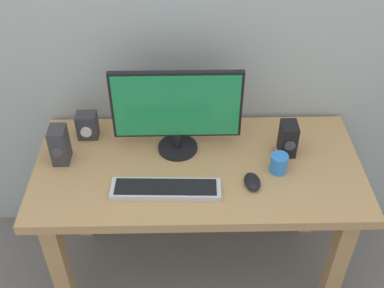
% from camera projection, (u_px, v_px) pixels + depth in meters
% --- Properties ---
extents(ground_plane, '(6.00, 6.00, 0.00)m').
position_uv_depth(ground_plane, '(197.00, 265.00, 2.57)').
color(ground_plane, slate).
extents(desk, '(1.44, 0.69, 0.74)m').
position_uv_depth(desk, '(198.00, 183.00, 2.16)').
color(desk, tan).
rests_on(desk, ground_plane).
extents(monitor, '(0.56, 0.18, 0.40)m').
position_uv_depth(monitor, '(177.00, 110.00, 2.04)').
color(monitor, black).
rests_on(monitor, desk).
extents(keyboard_primary, '(0.46, 0.13, 0.03)m').
position_uv_depth(keyboard_primary, '(166.00, 189.00, 1.95)').
color(keyboard_primary, silver).
rests_on(keyboard_primary, desk).
extents(mouse, '(0.08, 0.11, 0.03)m').
position_uv_depth(mouse, '(252.00, 182.00, 1.98)').
color(mouse, black).
rests_on(mouse, desk).
extents(speaker_right, '(0.07, 0.10, 0.16)m').
position_uv_depth(speaker_right, '(288.00, 139.00, 2.10)').
color(speaker_right, black).
rests_on(speaker_right, desk).
extents(speaker_left, '(0.07, 0.10, 0.17)m').
position_uv_depth(speaker_left, '(60.00, 145.00, 2.06)').
color(speaker_left, '#333338').
rests_on(speaker_left, desk).
extents(audio_controller, '(0.09, 0.09, 0.13)m').
position_uv_depth(audio_controller, '(87.00, 126.00, 2.20)').
color(audio_controller, '#333338').
rests_on(audio_controller, desk).
extents(coffee_mug, '(0.08, 0.08, 0.09)m').
position_uv_depth(coffee_mug, '(279.00, 163.00, 2.03)').
color(coffee_mug, '#337FD8').
rests_on(coffee_mug, desk).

